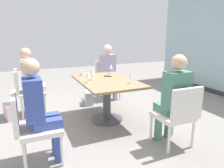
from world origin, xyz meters
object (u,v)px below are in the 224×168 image
at_px(chair_front_right, 31,124).
at_px(person_far_left, 109,69).
at_px(chair_front_left, 26,89).
at_px(handbag_0, 10,112).
at_px(person_front_right, 40,106).
at_px(coffee_cup, 82,73).
at_px(dining_table_main, 107,90).
at_px(wine_glass_3, 111,67).
at_px(person_far_right, 173,96).
at_px(person_front_left, 31,78).
at_px(wine_glass_2, 131,75).
at_px(chair_far_left, 107,77).
at_px(wine_glass_1, 93,72).
at_px(wine_glass_0, 88,75).
at_px(chair_far_right, 178,113).
at_px(handbag_1, 89,98).
at_px(cell_phone_on_table, 108,76).

xyz_separation_m(chair_front_right, person_far_left, (-1.94, 1.79, 0.20)).
relative_size(chair_front_left, handbag_0, 2.90).
relative_size(person_front_right, coffee_cup, 14.00).
relative_size(dining_table_main, wine_glass_3, 7.47).
height_order(person_far_left, person_far_right, same).
distance_m(person_front_left, wine_glass_3, 1.52).
relative_size(person_far_left, handbag_0, 4.20).
xyz_separation_m(wine_glass_2, handbag_0, (-1.08, -1.87, -0.72)).
bearing_deg(chair_far_left, chair_front_right, -41.07).
bearing_deg(wine_glass_1, wine_glass_0, -38.94).
bearing_deg(chair_far_right, wine_glass_0, -143.76).
relative_size(wine_glass_0, coffee_cup, 2.06).
relative_size(wine_glass_0, wine_glass_1, 1.00).
height_order(person_front_left, wine_glass_3, person_front_left).
distance_m(chair_far_right, handbag_1, 2.26).
bearing_deg(chair_front_left, person_far_left, 99.22).
bearing_deg(wine_glass_1, chair_far_left, 146.97).
xyz_separation_m(wine_glass_1, handbag_1, (-0.82, 0.17, -0.72)).
bearing_deg(wine_glass_3, cell_phone_on_table, -33.80).
bearing_deg(person_far_right, wine_glass_3, -173.47).
xyz_separation_m(chair_far_left, person_front_left, (0.40, -1.68, 0.20)).
bearing_deg(chair_front_left, handbag_0, -71.81).
xyz_separation_m(person_far_left, wine_glass_2, (1.47, -0.23, 0.16)).
height_order(wine_glass_0, wine_glass_3, same).
height_order(chair_front_left, chair_far_right, same).
distance_m(person_far_left, handbag_0, 2.21).
distance_m(chair_front_left, wine_glass_2, 1.99).
distance_m(chair_front_left, wine_glass_1, 1.33).
bearing_deg(person_front_left, wine_glass_3, 79.26).
height_order(wine_glass_1, wine_glass_2, same).
height_order(chair_far_right, wine_glass_1, wine_glass_1).
bearing_deg(handbag_0, wine_glass_3, 68.95).
xyz_separation_m(wine_glass_0, wine_glass_2, (0.30, 0.63, 0.00)).
bearing_deg(wine_glass_2, cell_phone_on_table, -167.04).
xyz_separation_m(chair_front_left, wine_glass_3, (0.28, 1.60, 0.37)).
relative_size(chair_far_right, wine_glass_2, 4.70).
distance_m(person_far_right, handbag_0, 2.85).
relative_size(wine_glass_2, coffee_cup, 2.06).
relative_size(wine_glass_2, cell_phone_on_table, 1.28).
distance_m(chair_far_right, person_front_left, 2.66).
distance_m(dining_table_main, wine_glass_3, 0.70).
height_order(person_front_left, person_far_right, same).
relative_size(chair_front_right, handbag_0, 2.90).
bearing_deg(person_front_right, chair_far_right, 76.61).
relative_size(person_front_left, coffee_cup, 14.00).
relative_size(dining_table_main, wine_glass_0, 7.47).
xyz_separation_m(wine_glass_2, cell_phone_on_table, (-0.63, -0.14, -0.13)).
bearing_deg(person_far_left, chair_front_left, -80.78).
height_order(wine_glass_2, wine_glass_3, same).
distance_m(chair_front_left, chair_far_left, 1.83).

